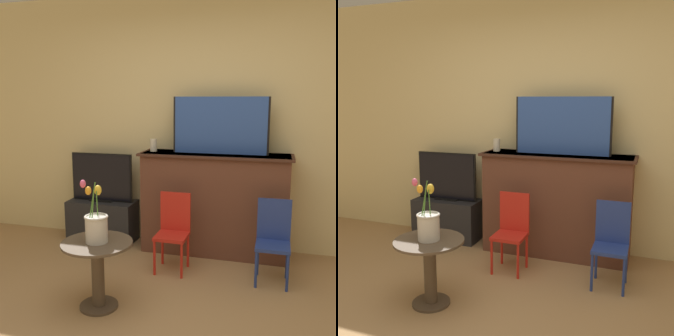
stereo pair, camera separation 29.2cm
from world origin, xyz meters
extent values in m
cube|color=beige|center=(0.00, 2.13, 1.35)|extent=(8.00, 0.06, 2.70)
cube|color=brown|center=(0.18, 1.89, 0.52)|extent=(1.48, 0.41, 1.05)
cube|color=#43271C|center=(0.18, 1.88, 1.04)|extent=(1.54, 0.45, 0.02)
cube|color=black|center=(0.22, 1.90, 1.33)|extent=(0.96, 0.02, 0.57)
cube|color=#2D51A8|center=(0.22, 1.89, 1.33)|extent=(0.92, 0.02, 0.57)
cylinder|color=silver|center=(-0.48, 1.89, 1.11)|extent=(0.07, 0.07, 0.13)
cube|color=#232326|center=(-1.10, 1.90, 0.23)|extent=(0.76, 0.35, 0.46)
cube|color=black|center=(-1.10, 1.90, 0.47)|extent=(0.27, 0.12, 0.02)
cube|color=black|center=(-1.10, 1.91, 0.73)|extent=(0.71, 0.02, 0.54)
cube|color=black|center=(-1.10, 1.90, 0.73)|extent=(0.68, 0.02, 0.51)
cylinder|color=red|center=(-0.25, 1.19, 0.16)|extent=(0.02, 0.02, 0.33)
cylinder|color=red|center=(0.00, 1.19, 0.16)|extent=(0.02, 0.02, 0.33)
cylinder|color=red|center=(-0.25, 1.45, 0.16)|extent=(0.02, 0.02, 0.33)
cylinder|color=red|center=(0.00, 1.45, 0.16)|extent=(0.02, 0.02, 0.33)
cube|color=red|center=(-0.13, 1.32, 0.34)|extent=(0.29, 0.29, 0.03)
cube|color=red|center=(-0.13, 1.45, 0.54)|extent=(0.29, 0.02, 0.37)
cylinder|color=navy|center=(0.65, 1.19, 0.16)|extent=(0.02, 0.02, 0.33)
cylinder|color=navy|center=(0.91, 1.19, 0.16)|extent=(0.02, 0.02, 0.33)
cylinder|color=navy|center=(0.65, 1.45, 0.16)|extent=(0.02, 0.02, 0.33)
cylinder|color=navy|center=(0.91, 1.45, 0.16)|extent=(0.02, 0.02, 0.33)
cube|color=navy|center=(0.78, 1.32, 0.34)|extent=(0.29, 0.29, 0.03)
cube|color=navy|center=(0.78, 1.45, 0.54)|extent=(0.29, 0.02, 0.37)
cylinder|color=#4C3D2D|center=(-0.50, 0.53, 0.01)|extent=(0.30, 0.30, 0.02)
cylinder|color=#4C3D2D|center=(-0.50, 0.53, 0.26)|extent=(0.10, 0.10, 0.51)
cylinder|color=#4C3D2D|center=(-0.50, 0.53, 0.52)|extent=(0.54, 0.54, 0.02)
cylinder|color=beige|center=(-0.50, 0.53, 0.63)|extent=(0.17, 0.17, 0.20)
torus|color=beige|center=(-0.50, 0.53, 0.73)|extent=(0.18, 0.18, 0.02)
cylinder|color=#477A2D|center=(-0.51, 0.51, 0.80)|extent=(0.02, 0.04, 0.28)
ellipsoid|color=orange|center=(-0.53, 0.48, 0.94)|extent=(0.05, 0.05, 0.06)
cylinder|color=#477A2D|center=(-0.50, 0.56, 0.79)|extent=(0.01, 0.03, 0.26)
ellipsoid|color=gold|center=(-0.50, 0.59, 0.92)|extent=(0.06, 0.06, 0.08)
cylinder|color=#477A2D|center=(-0.52, 0.51, 0.83)|extent=(0.05, 0.05, 0.33)
ellipsoid|color=#E0517A|center=(-0.56, 0.47, 0.99)|extent=(0.04, 0.04, 0.06)
camera|label=1|loc=(0.79, -2.03, 1.60)|focal=42.00mm
camera|label=2|loc=(1.07, -1.94, 1.60)|focal=42.00mm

